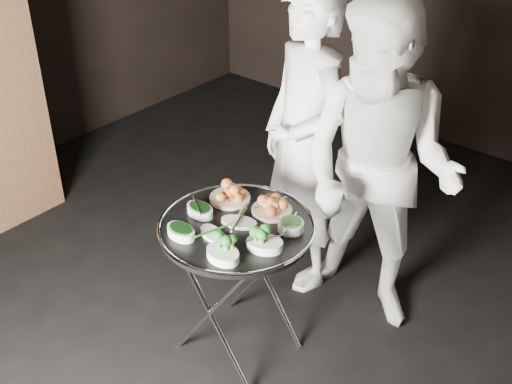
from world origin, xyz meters
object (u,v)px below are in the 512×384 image
Objects in this scene: serving_tray at (237,227)px; waiter_right at (378,173)px; waiter_left at (305,143)px; tray_stand at (238,284)px.

waiter_right reaches higher than serving_tray.
serving_tray is 0.42× the size of waiter_right.
waiter_right is (0.51, -0.04, 0.01)m from waiter_left.
waiter_left is 0.99× the size of waiter_right.
serving_tray reaches higher than tray_stand.
tray_stand is 0.43× the size of waiter_right.
tray_stand is at bearing -123.52° from waiter_right.
waiter_left reaches higher than tray_stand.
waiter_left is 0.51m from waiter_right.
serving_tray is 0.78m from waiter_left.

